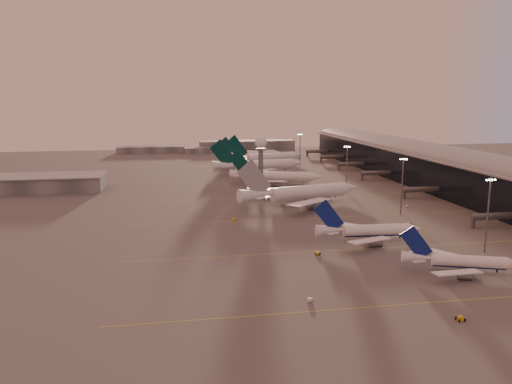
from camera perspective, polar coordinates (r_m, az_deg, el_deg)
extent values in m
plane|color=#4C4A4A|center=(157.04, 6.72, -7.92)|extent=(700.00, 700.00, 0.00)
cube|color=gold|center=(139.34, 23.16, -11.24)|extent=(180.00, 0.25, 0.02)
cube|color=gold|center=(176.36, 15.22, -6.12)|extent=(180.00, 0.25, 0.02)
cube|color=gold|center=(216.42, 10.22, -2.77)|extent=(180.00, 0.25, 0.02)
cube|color=gold|center=(258.11, 6.82, -0.47)|extent=(180.00, 0.25, 0.02)
cube|color=gold|center=(305.54, 4.14, 1.34)|extent=(180.00, 0.25, 0.02)
cube|color=black|center=(297.07, 20.87, 2.14)|extent=(36.00, 360.00, 18.00)
cylinder|color=gray|center=(295.95, 20.99, 3.86)|extent=(10.08, 360.00, 10.08)
cube|color=gray|center=(295.93, 20.99, 3.90)|extent=(40.00, 362.00, 0.80)
cylinder|color=#5A5D62|center=(216.32, 25.84, -2.49)|extent=(22.00, 2.80, 2.80)
cube|color=#5A5D62|center=(211.21, 23.58, -3.25)|extent=(1.20, 1.20, 4.40)
cylinder|color=#5A5D62|center=(264.42, 18.58, 0.30)|extent=(22.00, 2.80, 2.80)
cube|color=#5A5D62|center=(260.25, 16.61, -0.27)|extent=(1.20, 1.20, 4.40)
cylinder|color=#5A5D62|center=(314.05, 13.76, 2.15)|extent=(22.00, 2.80, 2.80)
cube|color=#5A5D62|center=(310.55, 12.05, 1.69)|extent=(1.20, 1.20, 4.40)
cylinder|color=#5A5D62|center=(352.53, 11.05, 3.18)|extent=(22.00, 2.80, 2.80)
cube|color=#5A5D62|center=(349.41, 9.50, 2.78)|extent=(1.20, 1.20, 4.40)
cylinder|color=#5A5D62|center=(391.73, 8.87, 4.00)|extent=(22.00, 2.80, 2.80)
cube|color=#5A5D62|center=(388.93, 7.47, 3.65)|extent=(1.20, 1.20, 4.40)
cylinder|color=#5A5D62|center=(429.56, 7.17, 4.64)|extent=(22.00, 2.80, 2.80)
cube|color=#5A5D62|center=(427.00, 5.87, 4.32)|extent=(1.20, 1.20, 4.40)
cube|color=#595C60|center=(296.24, -24.75, 0.85)|extent=(80.00, 25.00, 8.00)
cube|color=gray|center=(295.61, -24.81, 1.65)|extent=(82.00, 27.00, 0.60)
cylinder|color=#5A5D62|center=(269.62, 0.55, 2.46)|extent=(2.60, 2.60, 22.00)
cylinder|color=#5A5D62|center=(268.18, 0.55, 4.89)|extent=(5.20, 5.20, 1.20)
sphere|color=white|center=(267.81, 0.55, 5.72)|extent=(6.40, 6.40, 6.40)
cylinder|color=#5A5D62|center=(267.50, 0.56, 6.51)|extent=(0.16, 0.16, 2.00)
cylinder|color=#5A5D62|center=(178.71, 24.96, -2.40)|extent=(0.56, 0.56, 25.00)
cube|color=#5A5D62|center=(176.56, 25.27, 1.39)|extent=(3.60, 0.25, 0.25)
sphere|color=#FFEABF|center=(175.76, 24.86, 1.25)|extent=(0.56, 0.56, 0.56)
sphere|color=#FFEABF|center=(176.33, 25.13, 1.26)|extent=(0.56, 0.56, 0.56)
sphere|color=#FFEABF|center=(176.91, 25.39, 1.27)|extent=(0.56, 0.56, 0.56)
sphere|color=#FFEABF|center=(177.48, 25.66, 1.27)|extent=(0.56, 0.56, 0.56)
cylinder|color=#5A5D62|center=(223.65, 16.35, 0.67)|extent=(0.56, 0.56, 25.00)
cube|color=#5A5D62|center=(221.94, 16.52, 3.72)|extent=(3.60, 0.25, 0.25)
sphere|color=#FFEABF|center=(221.33, 16.16, 3.61)|extent=(0.56, 0.56, 0.56)
sphere|color=#FFEABF|center=(221.77, 16.40, 3.62)|extent=(0.56, 0.56, 0.56)
sphere|color=#FFEABF|center=(222.21, 16.63, 3.62)|extent=(0.56, 0.56, 0.56)
sphere|color=#FFEABF|center=(222.65, 16.86, 3.62)|extent=(0.56, 0.56, 0.56)
cylinder|color=#5A5D62|center=(271.66, 10.32, 2.67)|extent=(0.56, 0.56, 25.00)
cube|color=#5A5D62|center=(270.24, 10.41, 5.19)|extent=(3.60, 0.25, 0.25)
sphere|color=#FFEABF|center=(269.77, 10.11, 5.10)|extent=(0.56, 0.56, 0.56)
sphere|color=#FFEABF|center=(270.11, 10.31, 5.10)|extent=(0.56, 0.56, 0.56)
sphere|color=#FFEABF|center=(270.46, 10.51, 5.10)|extent=(0.56, 0.56, 0.56)
sphere|color=#FFEABF|center=(270.80, 10.70, 5.10)|extent=(0.56, 0.56, 0.56)
cylinder|color=#5A5D62|center=(356.30, 5.05, 4.71)|extent=(0.56, 0.56, 25.00)
cube|color=#5A5D62|center=(355.22, 5.08, 6.64)|extent=(3.60, 0.25, 0.25)
sphere|color=#FFEABF|center=(354.87, 4.84, 6.57)|extent=(0.56, 0.56, 0.56)
sphere|color=#FFEABF|center=(355.13, 5.00, 6.57)|extent=(0.56, 0.56, 0.56)
sphere|color=#FFEABF|center=(355.38, 5.16, 6.58)|extent=(0.56, 0.56, 0.56)
sphere|color=#FFEABF|center=(355.64, 5.31, 6.58)|extent=(0.56, 0.56, 0.56)
cube|color=#595C60|center=(465.06, -11.92, 4.78)|extent=(60.00, 18.00, 6.00)
cube|color=#595C60|center=(480.17, -1.05, 5.37)|extent=(90.00, 20.00, 9.00)
cube|color=#595C60|center=(456.07, -5.65, 4.78)|extent=(40.00, 15.00, 5.00)
cylinder|color=white|center=(158.67, 23.15, -7.47)|extent=(20.54, 10.20, 3.50)
cylinder|color=navy|center=(158.91, 23.13, -7.74)|extent=(19.82, 9.14, 2.52)
cone|color=white|center=(155.73, 17.90, -7.28)|extent=(9.30, 6.19, 3.50)
cube|color=white|center=(149.76, 21.99, -8.70)|extent=(15.22, 5.58, 1.10)
cylinder|color=slate|center=(152.71, 22.72, -9.02)|extent=(4.51, 3.48, 2.28)
cube|color=slate|center=(152.39, 22.74, -8.67)|extent=(0.34, 0.31, 1.40)
cube|color=white|center=(165.78, 20.76, -6.74)|extent=(12.57, 13.31, 1.10)
cylinder|color=slate|center=(164.86, 21.71, -7.49)|extent=(4.51, 3.48, 2.28)
cube|color=slate|center=(164.57, 21.74, -7.16)|extent=(0.34, 0.31, 1.40)
cube|color=navy|center=(154.41, 17.84, -5.75)|extent=(9.16, 3.53, 10.43)
cube|color=white|center=(151.97, 18.12, -7.71)|extent=(4.12, 1.93, 0.23)
cube|color=white|center=(159.46, 17.72, -6.81)|extent=(3.85, 3.89, 0.23)
cylinder|color=black|center=(161.42, 25.81, -8.27)|extent=(0.46, 0.46, 0.92)
cylinder|color=black|center=(160.88, 22.35, -8.04)|extent=(1.11, 0.77, 1.01)
cylinder|color=black|center=(157.14, 22.66, -8.51)|extent=(1.11, 0.77, 1.01)
cylinder|color=white|center=(182.44, 13.55, -4.40)|extent=(23.89, 5.28, 4.04)
cylinder|color=navy|center=(182.68, 13.54, -4.68)|extent=(23.36, 4.12, 2.91)
cone|color=white|center=(187.77, 17.61, -4.18)|extent=(4.80, 4.27, 4.04)
cone|color=white|center=(177.23, 8.43, -4.49)|extent=(10.14, 4.55, 4.04)
cube|color=white|center=(171.70, 12.86, -5.58)|extent=(17.23, 10.85, 1.27)
cylinder|color=slate|center=(175.30, 13.47, -5.89)|extent=(4.72, 2.86, 2.62)
cube|color=slate|center=(174.98, 13.49, -5.53)|extent=(0.33, 0.28, 1.61)
cube|color=white|center=(189.80, 10.85, -3.92)|extent=(16.75, 12.24, 1.27)
cylinder|color=slate|center=(189.02, 11.89, -4.60)|extent=(4.72, 2.86, 2.62)
cube|color=slate|center=(188.72, 11.90, -4.27)|extent=(0.33, 0.28, 1.61)
cube|color=navy|center=(175.85, 8.32, -2.93)|extent=(11.08, 0.95, 12.03)
cube|color=white|center=(172.95, 8.84, -4.86)|extent=(4.90, 3.38, 0.27)
cube|color=white|center=(181.48, 8.07, -4.09)|extent=(4.85, 3.73, 0.27)
cylinder|color=black|center=(186.45, 16.12, -5.08)|extent=(0.53, 0.53, 1.06)
cylinder|color=black|center=(184.62, 12.70, -5.06)|extent=(1.19, 0.59, 1.17)
cylinder|color=black|center=(180.40, 13.20, -5.45)|extent=(1.19, 0.59, 1.17)
cylinder|color=white|center=(240.31, 6.09, -0.25)|extent=(39.92, 16.40, 6.20)
cylinder|color=white|center=(240.58, 6.09, -0.58)|extent=(38.70, 14.52, 4.46)
cone|color=white|center=(253.21, 10.69, 0.19)|extent=(9.04, 8.00, 6.20)
cone|color=white|center=(227.10, 0.00, -0.64)|extent=(17.69, 10.35, 6.20)
cube|color=white|center=(221.79, 6.14, -1.48)|extent=(25.28, 24.32, 1.84)
cylinder|color=slate|center=(228.04, 6.66, -1.80)|extent=(8.47, 5.91, 4.03)
cube|color=slate|center=(227.73, 6.67, -1.44)|extent=(0.36, 0.32, 2.48)
cube|color=white|center=(250.00, 2.23, -0.02)|extent=(29.24, 12.74, 1.84)
cylinder|color=slate|center=(249.32, 3.62, -0.65)|extent=(8.47, 5.91, 4.03)
cube|color=slate|center=(249.04, 3.62, -0.33)|extent=(0.36, 0.32, 2.48)
cube|color=#94969B|center=(225.40, -0.19, 1.16)|extent=(16.68, 4.85, 18.40)
cube|color=white|center=(220.13, 0.77, -0.97)|extent=(7.68, 7.23, 0.25)
cube|color=white|center=(233.78, -0.87, -0.27)|extent=(8.08, 4.27, 0.25)
cylinder|color=black|center=(249.07, 9.05, -0.83)|extent=(0.50, 0.50, 1.00)
cylinder|color=black|center=(241.30, 5.15, -1.10)|extent=(1.19, 0.77, 1.10)
cylinder|color=black|center=(237.60, 5.69, -1.30)|extent=(1.19, 0.77, 1.10)
cylinder|color=white|center=(290.86, 2.98, 1.63)|extent=(33.34, 14.64, 5.35)
cylinder|color=white|center=(291.06, 2.98, 1.39)|extent=(32.27, 13.01, 3.85)
cone|color=white|center=(290.25, 6.88, 1.54)|extent=(7.69, 6.97, 5.35)
cone|color=white|center=(293.23, -1.62, 1.85)|extent=(14.87, 9.12, 5.35)
cube|color=white|center=(277.96, 1.10, 1.01)|extent=(24.73, 10.22, 1.58)
cylinder|color=slate|center=(281.21, 1.99, 0.67)|extent=(7.15, 5.17, 3.48)
cube|color=slate|center=(280.99, 1.99, 0.92)|extent=(0.33, 0.30, 2.14)
cube|color=white|center=(305.39, 1.62, 1.90)|extent=(21.07, 20.91, 1.58)
cylinder|color=slate|center=(302.16, 2.33, 1.38)|extent=(7.15, 5.17, 3.48)
cube|color=slate|center=(301.95, 2.33, 1.61)|extent=(0.33, 0.30, 2.14)
cube|color=#03302D|center=(292.40, -1.76, 3.09)|extent=(14.20, 4.53, 15.84)
cube|color=white|center=(286.97, -1.85, 1.67)|extent=(6.73, 3.42, 0.23)
cube|color=white|center=(299.52, -1.48, 2.06)|extent=(6.36, 6.12, 0.23)
cylinder|color=black|center=(290.87, 5.45, 0.93)|extent=(0.46, 0.46, 0.92)
cylinder|color=black|center=(293.59, 2.48, 1.07)|extent=(1.11, 0.73, 1.02)
cylinder|color=black|center=(289.60, 2.42, 0.93)|extent=(1.11, 0.73, 1.02)
cylinder|color=white|center=(332.97, 1.00, 2.94)|extent=(40.04, 12.91, 6.38)
cylinder|color=white|center=(333.17, 1.00, 2.70)|extent=(38.96, 11.02, 4.59)
cone|color=white|center=(341.87, 4.71, 3.11)|extent=(8.61, 7.57, 6.38)
cone|color=white|center=(324.19, -3.65, 2.85)|extent=(17.41, 9.06, 6.38)
cube|color=white|center=(314.35, 0.40, 2.26)|extent=(26.79, 22.80, 1.89)
cylinder|color=slate|center=(320.05, 0.97, 1.94)|extent=(8.24, 5.37, 4.14)
cube|color=slate|center=(319.82, 0.97, 2.21)|extent=(0.37, 0.33, 2.55)
cube|color=white|center=(345.49, -1.48, 3.04)|extent=(29.34, 15.35, 1.89)
cylinder|color=slate|center=(343.69, -0.51, 2.56)|extent=(8.24, 5.37, 4.14)
cube|color=slate|center=(343.47, -0.51, 2.81)|extent=(0.37, 0.33, 2.55)
cube|color=#03302D|center=(322.99, -3.81, 4.18)|extent=(17.36, 3.32, 18.87)
cube|color=white|center=(316.80, -3.32, 2.69)|extent=(7.89, 6.79, 0.27)
cube|color=white|center=(331.39, -4.06, 3.04)|extent=(8.15, 4.91, 0.27)
cylinder|color=black|center=(339.03, 3.38, 2.39)|extent=(0.55, 0.55, 1.10)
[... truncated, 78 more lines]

